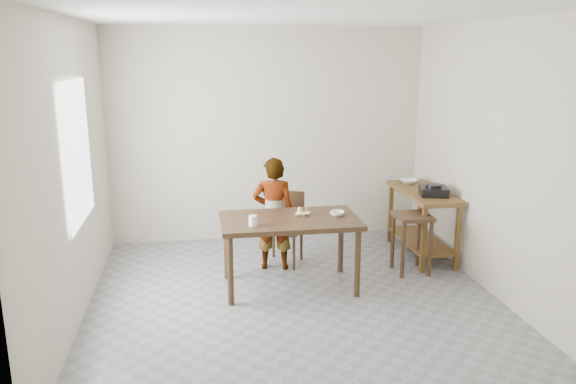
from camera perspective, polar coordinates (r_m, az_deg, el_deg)
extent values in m
cube|color=slate|center=(5.69, 0.66, -11.00)|extent=(4.00, 4.00, 0.04)
cube|color=white|center=(5.17, 0.75, 17.73)|extent=(4.00, 4.00, 0.04)
cube|color=beige|center=(7.23, -2.09, 5.77)|extent=(4.00, 0.04, 2.70)
cube|color=beige|center=(3.35, 6.73, -4.08)|extent=(4.00, 0.04, 2.70)
cube|color=beige|center=(5.30, -21.34, 1.78)|extent=(0.04, 4.00, 2.70)
cube|color=beige|center=(5.95, 20.28, 3.11)|extent=(0.04, 4.00, 2.70)
cube|color=white|center=(5.46, -20.55, 3.78)|extent=(0.02, 1.10, 1.30)
imported|color=white|center=(6.24, -1.47, -2.24)|extent=(0.51, 0.38, 1.28)
cylinder|color=white|center=(5.44, -3.59, -2.93)|extent=(0.10, 0.10, 0.10)
imported|color=silver|center=(5.79, 5.01, -2.19)|extent=(0.16, 0.16, 0.05)
imported|color=silver|center=(7.13, 12.13, 1.06)|extent=(0.24, 0.24, 0.05)
cube|color=black|center=(6.60, 14.57, 0.10)|extent=(0.37, 0.37, 0.10)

